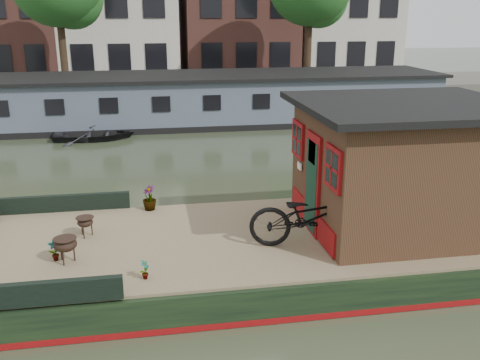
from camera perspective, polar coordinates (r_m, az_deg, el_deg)
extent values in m
plane|color=#283220|center=(10.46, 5.16, -8.88)|extent=(120.00, 120.00, 0.00)
cube|color=black|center=(10.33, 5.21, -7.39)|extent=(12.00, 4.00, 0.60)
cube|color=maroon|center=(10.43, 5.17, -8.59)|extent=(12.02, 4.02, 0.10)
cube|color=#7D674D|center=(10.20, 5.26, -5.73)|extent=(11.80, 3.80, 0.05)
cube|color=black|center=(11.77, -19.01, -2.39)|extent=(3.00, 0.12, 0.35)
cube|color=black|center=(8.32, -22.93, -11.28)|extent=(3.00, 0.12, 0.35)
cube|color=black|center=(10.58, 17.04, 1.16)|extent=(3.50, 3.00, 2.30)
cube|color=black|center=(10.32, 17.63, 7.62)|extent=(4.00, 3.50, 0.12)
cube|color=maroon|center=(9.97, 7.75, -0.39)|extent=(0.06, 0.80, 1.90)
cube|color=black|center=(9.98, 7.63, -0.67)|extent=(0.04, 0.64, 1.70)
cube|color=maroon|center=(8.85, 9.91, 1.26)|extent=(0.06, 0.72, 0.72)
cube|color=maroon|center=(10.78, 6.22, 4.34)|extent=(0.06, 0.72, 0.72)
imported|color=black|center=(9.43, 7.58, -3.91)|extent=(2.27, 1.22, 1.13)
imported|color=#973E2B|center=(9.51, -19.17, -7.11)|extent=(0.23, 0.19, 0.37)
imported|color=brown|center=(11.37, -9.65, -1.88)|extent=(0.40, 0.40, 0.53)
imported|color=#99382C|center=(8.54, -10.11, -9.38)|extent=(0.18, 0.21, 0.32)
cylinder|color=black|center=(8.45, -19.84, -10.94)|extent=(0.19, 0.19, 0.22)
imported|color=black|center=(21.09, -15.35, 5.04)|extent=(3.12, 2.28, 0.63)
cube|color=#47505F|center=(23.46, -3.59, 8.53)|extent=(20.00, 4.00, 2.00)
cube|color=black|center=(23.32, -3.64, 11.08)|extent=(20.40, 4.40, 0.12)
cube|color=black|center=(23.61, -3.55, 6.42)|extent=(20.00, 4.05, 0.24)
cube|color=#47443F|center=(29.94, -4.97, 9.38)|extent=(60.00, 6.00, 0.90)
cylinder|color=#332316|center=(28.38, -18.37, 13.12)|extent=(0.36, 0.36, 4.00)
cylinder|color=#332316|center=(29.35, 7.28, 13.96)|extent=(0.36, 0.36, 4.00)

